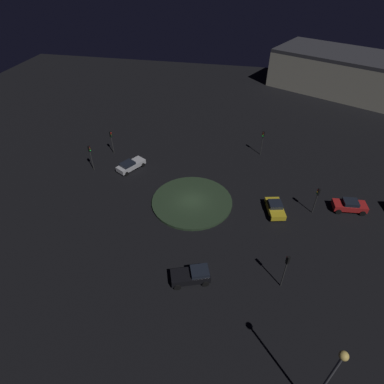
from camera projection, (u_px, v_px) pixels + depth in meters
ground_plane at (192, 202)px, 41.06m from camera, size 119.51×119.51×0.00m
roundabout_island at (192, 201)px, 40.96m from camera, size 10.57×10.57×0.32m
car_yellow at (275, 208)px, 39.11m from camera, size 2.77×4.12×1.40m
car_black at (192, 275)px, 31.08m from camera, size 4.24×3.01×1.53m
car_silver at (130, 165)px, 46.64m from camera, size 3.71×4.66×1.38m
car_red at (350, 205)px, 39.37m from camera, size 4.19×2.30×1.51m
traffic_light_northwest at (286, 266)px, 29.15m from camera, size 0.39×0.38×4.40m
traffic_light_west at (317, 196)px, 37.80m from camera, size 0.36×0.31×3.82m
traffic_light_east at (90, 153)px, 45.06m from camera, size 0.39×0.35×4.14m
traffic_light_southeast at (111, 138)px, 48.92m from camera, size 0.40×0.37×3.86m
traffic_light_southwest at (263, 138)px, 48.45m from camera, size 0.37×0.40×4.13m
streetlamp_northwest at (332, 374)px, 19.29m from camera, size 0.58×0.58×8.63m
store_building at (347, 73)px, 69.35m from camera, size 34.51×27.19×8.19m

